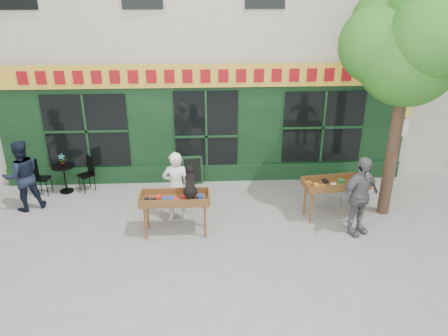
{
  "coord_description": "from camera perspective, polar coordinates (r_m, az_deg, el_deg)",
  "views": [
    {
      "loc": [
        -0.11,
        -8.93,
        5.31
      ],
      "look_at": [
        0.39,
        0.5,
        1.18
      ],
      "focal_mm": 35.0,
      "sensor_mm": 36.0,
      "label": 1
    }
  ],
  "objects": [
    {
      "name": "bistro_table",
      "position": [
        12.34,
        -20.16,
        -0.65
      ],
      "size": [
        0.6,
        0.6,
        0.76
      ],
      "color": "black",
      "rests_on": "ground"
    },
    {
      "name": "bistro_chair_left",
      "position": [
        12.46,
        -23.08,
        -0.82
      ],
      "size": [
        0.39,
        0.39,
        0.95
      ],
      "rotation": [
        0.0,
        0.0,
        1.48
      ],
      "color": "black",
      "rests_on": "ground"
    },
    {
      "name": "street_tree",
      "position": [
        10.37,
        23.28,
        15.12
      ],
      "size": [
        3.05,
        2.9,
        5.6
      ],
      "color": "#382619",
      "rests_on": "ground"
    },
    {
      "name": "bistro_chair_right",
      "position": [
        12.26,
        -17.27,
        -0.33
      ],
      "size": [
        0.51,
        0.51,
        0.95
      ],
      "rotation": [
        0.0,
        0.0,
        -0.87
      ],
      "color": "black",
      "rests_on": "ground"
    },
    {
      "name": "ground",
      "position": [
        10.39,
        -1.99,
        -7.15
      ],
      "size": [
        80.0,
        80.0,
        0.0
      ],
      "primitive_type": "plane",
      "color": "slate",
      "rests_on": "ground"
    },
    {
      "name": "book_cart_center",
      "position": [
        9.65,
        -6.43,
        -4.27
      ],
      "size": [
        1.5,
        0.63,
        0.99
      ],
      "rotation": [
        0.0,
        0.0,
        0.01
      ],
      "color": "brown",
      "rests_on": "ground"
    },
    {
      "name": "chalkboard",
      "position": [
        12.16,
        -4.12,
        -0.28
      ],
      "size": [
        0.58,
        0.25,
        0.79
      ],
      "rotation": [
        0.0,
        0.0,
        0.11
      ],
      "color": "black",
      "rests_on": "ground"
    },
    {
      "name": "potted_plant",
      "position": [
        12.2,
        -20.4,
        0.99
      ],
      "size": [
        0.19,
        0.14,
        0.32
      ],
      "primitive_type": "imported",
      "rotation": [
        0.0,
        0.0,
        0.18
      ],
      "color": "gray",
      "rests_on": "bistro_table"
    },
    {
      "name": "man_right",
      "position": [
        10.02,
        17.28,
        -3.55
      ],
      "size": [
        1.17,
        0.89,
        1.84
      ],
      "primitive_type": "imported",
      "rotation": [
        0.0,
        0.0,
        0.47
      ],
      "color": "#58585D",
      "rests_on": "ground"
    },
    {
      "name": "dog",
      "position": [
        9.38,
        -4.44,
        -1.85
      ],
      "size": [
        0.34,
        0.6,
        0.6
      ],
      "primitive_type": null,
      "rotation": [
        0.0,
        0.0,
        0.01
      ],
      "color": "black",
      "rests_on": "book_cart_center"
    },
    {
      "name": "book_cart_right",
      "position": [
        10.6,
        14.38,
        -2.26
      ],
      "size": [
        1.56,
        0.79,
        0.99
      ],
      "rotation": [
        0.0,
        0.0,
        0.12
      ],
      "color": "brown",
      "rests_on": "ground"
    },
    {
      "name": "woman",
      "position": [
        10.22,
        -6.26,
        -2.4
      ],
      "size": [
        0.63,
        0.41,
        1.71
      ],
      "primitive_type": "imported",
      "rotation": [
        0.0,
        0.0,
        3.15
      ],
      "color": "white",
      "rests_on": "ground"
    },
    {
      "name": "man_left",
      "position": [
        11.67,
        -24.86,
        -0.94
      ],
      "size": [
        1.1,
        1.03,
        1.8
      ],
      "primitive_type": "imported",
      "rotation": [
        0.0,
        0.0,
        3.67
      ],
      "color": "black",
      "rests_on": "ground"
    }
  ]
}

